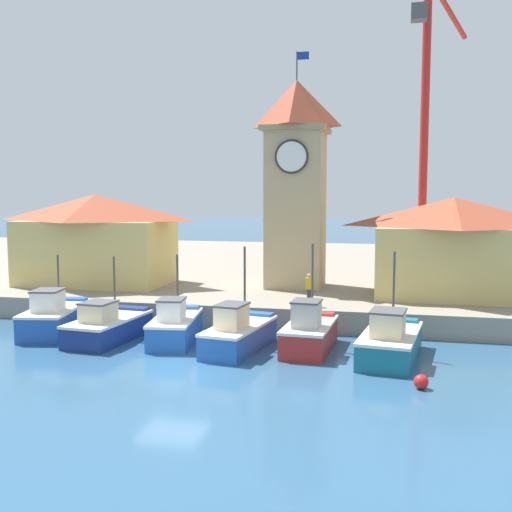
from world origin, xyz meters
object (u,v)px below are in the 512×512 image
Objects in this scene: clock_tower at (296,179)px; dock_worker_near_tower at (309,289)px; fishing_boat_mid_right at (390,341)px; mooring_buoy at (421,382)px; fishing_boat_far_left at (55,317)px; fishing_boat_mid_left at (239,333)px; warehouse_right at (453,246)px; fishing_boat_left_outer at (108,326)px; port_crane_far at (424,159)px; fishing_boat_center at (309,333)px; fishing_boat_left_inner at (175,326)px; warehouse_left at (96,238)px.

clock_tower is 8.47× the size of dock_worker_near_tower.
mooring_buoy is at bearing -73.69° from fishing_boat_mid_right.
fishing_boat_mid_left reaches higher than fishing_boat_far_left.
warehouse_right is at bearing -9.87° from clock_tower.
fishing_boat_mid_left is (6.27, -0.33, 0.06)m from fishing_boat_left_outer.
fishing_boat_mid_left is 5.40m from dock_worker_near_tower.
dock_worker_near_tower is (-5.94, -12.65, -6.99)m from port_crane_far.
port_crane_far reaches higher than dock_worker_near_tower.
clock_tower is at bearing 102.33° from fishing_boat_center.
port_crane_far is at bearing 64.84° from dock_worker_near_tower.
warehouse_left is (-8.26, 8.47, 3.25)m from fishing_boat_left_inner.
fishing_boat_mid_left reaches higher than fishing_boat_mid_right.
clock_tower reaches higher than fishing_boat_far_left.
fishing_boat_center is at bearing -107.85° from port_crane_far.
dock_worker_near_tower is (2.38, 4.67, 1.28)m from fishing_boat_mid_left.
fishing_boat_left_inner is at bearing 178.89° from fishing_boat_center.
port_crane_far is 12.26× the size of dock_worker_near_tower.
warehouse_left is at bearing 141.09° from fishing_boat_mid_left.
warehouse_left reaches higher than fishing_boat_center.
fishing_boat_left_inner is at bearing 166.62° from fishing_boat_mid_left.
fishing_boat_left_outer is at bearing -153.35° from dock_worker_near_tower.
fishing_boat_left_inner is (3.10, 0.42, 0.07)m from fishing_boat_left_outer.
fishing_boat_mid_left reaches higher than mooring_buoy.
warehouse_right reaches higher than fishing_boat_center.
fishing_boat_left_inner is at bearing -124.76° from port_crane_far.
clock_tower is (-2.22, 10.14, 6.81)m from fishing_boat_center.
fishing_boat_left_inner is at bearing -45.73° from warehouse_left.
clock_tower is 10.12m from port_crane_far.
fishing_boat_left_outer reaches higher than fishing_boat_far_left.
fishing_boat_center is at bearing 169.33° from fishing_boat_mid_right.
fishing_boat_left_inner is at bearing -144.79° from dock_worker_near_tower.
fishing_boat_left_outer is at bearing -150.59° from warehouse_right.
port_crane_far reaches higher than fishing_boat_mid_left.
warehouse_left is 17.99× the size of mooring_buoy.
fishing_boat_mid_left is 6.34m from fishing_boat_mid_right.
warehouse_right is (20.97, 0.02, -0.08)m from warehouse_left.
clock_tower is 9.67m from warehouse_right.
port_crane_far reaches higher than fishing_boat_left_outer.
fishing_boat_left_outer is 9.55× the size of mooring_buoy.
fishing_boat_left_outer is (3.13, -0.70, -0.12)m from fishing_boat_far_left.
mooring_buoy is (1.06, -3.62, -0.48)m from fishing_boat_mid_right.
fishing_boat_mid_right is at bearing -0.03° from fishing_boat_mid_left.
mooring_buoy is at bearing -16.14° from fishing_boat_left_outer.
port_crane_far is at bearing 49.33° from fishing_boat_left_outer.
fishing_boat_left_inner is 0.93× the size of fishing_boat_mid_left.
fishing_boat_mid_left is 8.26m from mooring_buoy.
clock_tower reaches higher than mooring_buoy.
dock_worker_near_tower is at bearing 121.15° from mooring_buoy.
fishing_boat_left_outer is 3.13m from fishing_boat_left_inner.
fishing_boat_left_inner reaches higher than dock_worker_near_tower.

